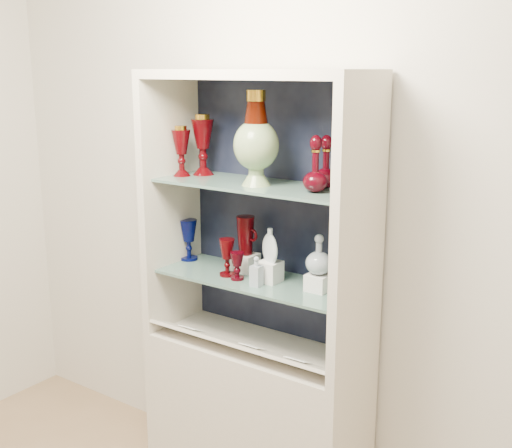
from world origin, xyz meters
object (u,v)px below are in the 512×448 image
Objects in this scene: clear_round_decanter at (319,255)px; ruby_decanter_b at (326,160)px; flat_flask at (270,245)px; cameo_medallion at (352,260)px; lidded_bowl at (356,182)px; ruby_goblet_tall at (227,257)px; enamel_urn at (256,138)px; ruby_goblet_small at (237,266)px; cobalt_goblet at (189,240)px; pedestal_lamp_right at (203,145)px; pedestal_lamp_left at (181,151)px; clear_square_bottle at (256,271)px; ruby_pitcher at (245,235)px; ruby_decanter_a at (316,160)px.

ruby_decanter_b is at bearing 99.37° from clear_round_decanter.
flat_flask reaches higher than cameo_medallion.
lidded_bowl is 0.57× the size of ruby_goblet_tall.
enamel_urn is 3.18× the size of ruby_goblet_small.
ruby_goblet_tall is 1.11× the size of flat_flask.
clear_round_decanter is (0.43, 0.06, 0.07)m from ruby_goblet_tall.
cobalt_goblet is at bearing -177.85° from ruby_decanter_b.
cameo_medallion is (0.79, -0.04, -0.40)m from pedestal_lamp_right.
pedestal_lamp_right is 0.76m from clear_round_decanter.
pedestal_lamp_left is 0.79m from clear_round_decanter.
enamel_urn reaches higher than cobalt_goblet.
pedestal_lamp_right is 2.24× the size of ruby_goblet_small.
enamel_urn is (0.41, -0.01, 0.08)m from pedestal_lamp_left.
cobalt_goblet is 0.50m from clear_square_bottle.
ruby_goblet_small is 0.94× the size of clear_square_bottle.
enamel_urn is 0.63m from cameo_medallion.
ruby_pitcher is 0.23m from clear_square_bottle.
lidded_bowl is 0.49m from flat_flask.
clear_square_bottle is (0.39, -0.14, -0.49)m from pedestal_lamp_right.
clear_round_decanter is (0.23, 0.02, -0.01)m from flat_flask.
cobalt_goblet is 0.39m from ruby_goblet_small.
ruby_goblet_tall is (-0.43, -0.01, -0.46)m from ruby_decanter_a.
pedestal_lamp_left is 1.35× the size of ruby_goblet_tall.
cameo_medallion is at bearing 1.29° from clear_round_decanter.
clear_round_decanter is at bearing 171.45° from cameo_medallion.
ruby_goblet_tall is 0.58m from cameo_medallion.
lidded_bowl is 0.35m from clear_round_decanter.
ruby_decanter_a is at bearing -172.11° from cameo_medallion.
ruby_decanter_a is 0.44m from flat_flask.
clear_round_decanter is 1.38× the size of cameo_medallion.
lidded_bowl is 0.70m from ruby_goblet_tall.
cobalt_goblet is 1.52× the size of clear_square_bottle.
enamel_urn is 0.30m from ruby_decanter_b.
clear_round_decanter is at bearing 28.76° from flat_flask.
ruby_goblet_tall is at bearing -178.06° from ruby_decanter_a.
clear_round_decanter is at bearing -179.06° from lidded_bowl.
ruby_goblet_small is 0.70× the size of ruby_pitcher.
ruby_decanter_b is at bearing 150.98° from cameo_medallion.
ruby_goblet_small is at bearing -174.91° from ruby_decanter_a.
ruby_goblet_tall is 0.07m from ruby_goblet_small.
pedestal_lamp_right is at bearing 154.59° from ruby_goblet_tall.
ruby_goblet_small is at bearing 169.32° from clear_square_bottle.
enamel_urn is at bearing -158.46° from ruby_decanter_b.
clear_round_decanter is at bearing -3.63° from pedestal_lamp_right.
ruby_decanter_a is at bearing -84.51° from ruby_decanter_b.
cameo_medallion is (0.15, 0.00, 0.01)m from clear_round_decanter.
ruby_goblet_small is 0.18m from flat_flask.
ruby_decanter_a reaches higher than ruby_decanter_b.
ruby_pitcher reaches higher than ruby_goblet_small.
pedestal_lamp_left is at bearing 179.86° from ruby_decanter_a.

